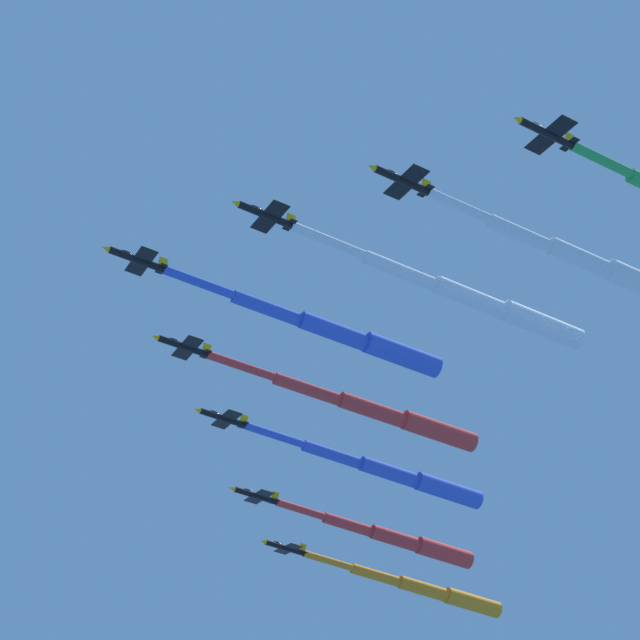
{
  "coord_description": "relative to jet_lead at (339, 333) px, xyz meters",
  "views": [
    {
      "loc": [
        90.17,
        83.71,
        45.39
      ],
      "look_at": [
        0.0,
        0.0,
        167.39
      ],
      "focal_mm": 60.9,
      "sensor_mm": 36.0,
      "label": 1
    }
  ],
  "objects": [
    {
      "name": "jet_lead",
      "position": [
        0.0,
        0.0,
        0.0
      ],
      "size": [
        55.44,
        24.1,
        4.39
      ],
      "color": "black"
    },
    {
      "name": "jet_trail_starboard",
      "position": [
        -72.65,
        -40.36,
        1.74
      ],
      "size": [
        55.39,
        23.28,
        4.43
      ],
      "color": "black"
    },
    {
      "name": "jet_port_mid",
      "position": [
        -13.89,
        37.1,
        0.78
      ],
      "size": [
        52.22,
        22.37,
        4.38
      ],
      "color": "black"
    },
    {
      "name": "jet_port_inner",
      "position": [
        -10.61,
        19.72,
        1.78
      ],
      "size": [
        59.44,
        25.03,
        4.34
      ],
      "color": "black"
    },
    {
      "name": "jet_starboard_mid",
      "position": [
        -37.32,
        -19.74,
        2.62
      ],
      "size": [
        56.92,
        24.37,
        4.34
      ],
      "color": "black"
    },
    {
      "name": "jet_starboard_outer",
      "position": [
        -51.87,
        -31.12,
        0.27
      ],
      "size": [
        51.39,
        22.19,
        4.39
      ],
      "color": "black"
    },
    {
      "name": "jet_starboard_inner",
      "position": [
        -20.13,
        -9.01,
        1.15
      ],
      "size": [
        58.43,
        25.54,
        4.32
      ],
      "color": "black"
    }
  ]
}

